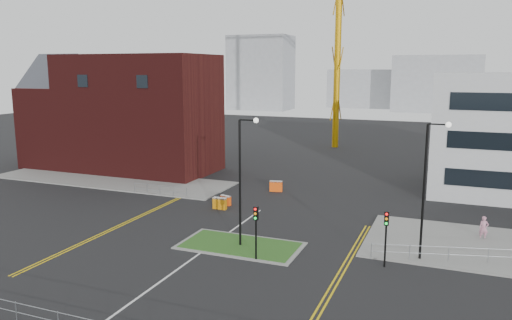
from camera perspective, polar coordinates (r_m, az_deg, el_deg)
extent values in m
plane|color=black|center=(30.29, -11.67, -14.01)|extent=(200.00, 200.00, 0.00)
cube|color=slate|center=(58.54, -16.22, -2.17)|extent=(28.00, 8.00, 0.12)
cube|color=slate|center=(35.89, -1.80, -9.75)|extent=(8.60, 4.60, 0.08)
cube|color=#234A18|center=(35.88, -1.80, -9.72)|extent=(8.00, 4.00, 0.12)
cube|color=#3F100F|center=(62.26, -13.15, 5.18)|extent=(18.00, 10.00, 14.00)
cube|color=black|center=(60.53, -19.20, 8.53)|extent=(1.40, 0.10, 1.40)
cube|color=black|center=(55.64, -12.88, 8.73)|extent=(1.40, 0.10, 1.40)
cube|color=#3F100F|center=(70.00, -21.19, 3.66)|extent=(6.00, 10.00, 10.00)
cube|color=#2D3038|center=(69.64, -21.46, 7.74)|extent=(6.40, 8.49, 8.49)
cylinder|color=#CC900C|center=(79.97, 9.38, 14.27)|extent=(1.00, 1.00, 35.86)
cylinder|color=black|center=(34.60, -1.85, -2.81)|extent=(0.16, 0.16, 9.00)
cylinder|color=black|center=(33.62, -0.95, 4.59)|extent=(1.20, 0.10, 0.10)
sphere|color=silver|center=(33.39, 0.00, 4.55)|extent=(0.36, 0.36, 0.36)
cylinder|color=black|center=(33.82, 18.61, -3.67)|extent=(0.16, 0.16, 9.00)
cylinder|color=black|center=(33.03, 20.11, 3.85)|extent=(1.20, 0.10, 0.10)
sphere|color=silver|center=(33.02, 21.15, 3.78)|extent=(0.36, 0.36, 0.36)
cylinder|color=black|center=(32.93, 0.00, -8.94)|extent=(0.12, 0.12, 3.00)
cube|color=black|center=(32.40, 0.00, -6.10)|extent=(0.28, 0.22, 0.90)
sphere|color=red|center=(32.20, -0.09, -5.65)|extent=(0.18, 0.18, 0.18)
sphere|color=orange|center=(32.29, -0.09, -6.16)|extent=(0.18, 0.18, 0.18)
sphere|color=#0CCC33|center=(32.37, -0.09, -6.67)|extent=(0.18, 0.18, 0.18)
cylinder|color=black|center=(32.91, 14.57, -9.30)|extent=(0.12, 0.12, 3.00)
cube|color=black|center=(32.38, 14.71, -6.47)|extent=(0.28, 0.22, 0.90)
sphere|color=red|center=(32.17, 14.71, -6.02)|extent=(0.18, 0.18, 0.18)
sphere|color=orange|center=(32.26, 14.68, -6.53)|extent=(0.18, 0.18, 0.18)
sphere|color=#0CCC33|center=(32.35, 14.66, -7.04)|extent=(0.18, 0.18, 0.18)
cylinder|color=gray|center=(25.58, -19.47, -16.61)|extent=(24.00, 0.04, 0.04)
cylinder|color=gray|center=(50.01, -10.93, -2.89)|extent=(6.00, 0.04, 0.04)
cylinder|color=gray|center=(50.13, -10.91, -3.45)|extent=(6.00, 0.04, 0.04)
cylinder|color=gray|center=(51.78, -13.71, -3.11)|extent=(0.05, 0.05, 1.10)
cylinder|color=gray|center=(48.61, -7.92, -3.80)|extent=(0.05, 0.05, 1.10)
cylinder|color=gray|center=(34.28, 13.04, -10.11)|extent=(0.05, 0.05, 1.10)
cube|color=silver|center=(31.82, -9.64, -12.69)|extent=(0.15, 30.00, 0.01)
cube|color=gold|center=(42.84, -14.41, -6.75)|extent=(0.12, 24.00, 0.01)
cube|color=gold|center=(42.66, -14.08, -6.80)|extent=(0.12, 24.00, 0.01)
cube|color=gold|center=(31.98, 9.42, -12.57)|extent=(0.12, 20.00, 0.01)
cube|color=gold|center=(31.92, 9.96, -12.63)|extent=(0.12, 20.00, 0.01)
cube|color=gray|center=(153.26, 0.57, 9.93)|extent=(18.00, 12.00, 22.00)
cube|color=gray|center=(153.00, 19.94, 8.18)|extent=(24.00, 12.00, 16.00)
cube|color=gray|center=(164.65, 13.71, 7.93)|extent=(30.00, 12.00, 12.00)
imported|color=#C78199|center=(40.49, 24.59, -7.09)|extent=(0.70, 0.52, 1.77)
cube|color=#FF4F0E|center=(46.15, -3.49, -4.62)|extent=(1.12, 0.65, 0.88)
cube|color=silver|center=(46.05, -3.49, -4.15)|extent=(1.12, 0.65, 0.11)
cube|color=orange|center=(44.86, -4.17, -4.97)|extent=(1.26, 0.45, 1.04)
cube|color=silver|center=(44.74, -4.18, -4.39)|extent=(1.26, 0.45, 0.13)
cube|color=#F34F0D|center=(51.07, 2.30, -3.02)|extent=(1.36, 0.72, 1.08)
cube|color=silver|center=(50.96, 2.30, -2.49)|extent=(1.36, 0.72, 0.13)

